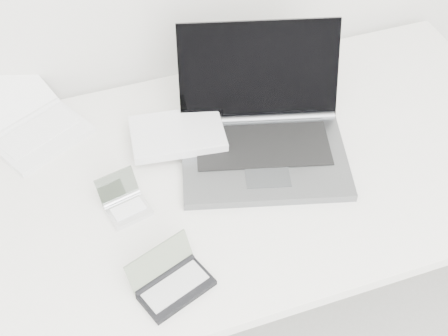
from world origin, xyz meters
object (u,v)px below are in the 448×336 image
object	(u,v)px
desk	(230,183)
netbook_open_white	(32,126)
palmtop_charcoal	(172,282)
laptop_large	(246,133)

from	to	relation	value
desk	netbook_open_white	distance (m)	0.53
palmtop_charcoal	laptop_large	bearing A→B (deg)	29.06
laptop_large	netbook_open_white	size ratio (longest dim) A/B	1.59
laptop_large	palmtop_charcoal	xyz separation A→B (m)	(-0.29, -0.34, -0.03)
laptop_large	palmtop_charcoal	distance (m)	0.45
desk	laptop_large	distance (m)	0.13
desk	palmtop_charcoal	bearing A→B (deg)	-129.79
laptop_large	netbook_open_white	bearing A→B (deg)	170.75
netbook_open_white	laptop_large	bearing A→B (deg)	-52.41
netbook_open_white	desk	bearing A→B (deg)	-62.01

